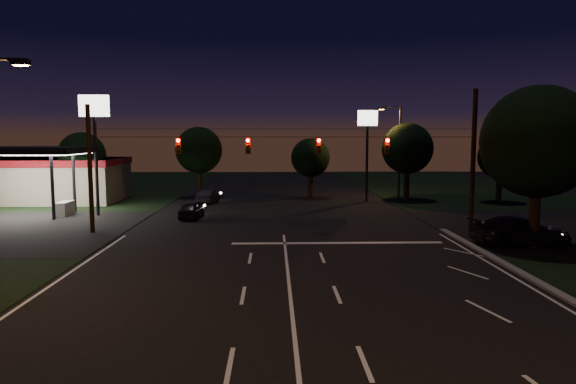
{
  "coord_description": "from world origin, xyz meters",
  "views": [
    {
      "loc": [
        -0.62,
        -17.07,
        6.04
      ],
      "look_at": [
        0.17,
        10.87,
        3.0
      ],
      "focal_mm": 32.0,
      "sensor_mm": 36.0,
      "label": 1
    }
  ],
  "objects_px": {
    "car_oncoming_b": "(209,196)",
    "car_cross": "(520,231)",
    "tree_right_near": "(537,143)",
    "car_oncoming_a": "(191,210)",
    "utility_pole_right": "(470,231)"
  },
  "relations": [
    {
      "from": "car_oncoming_b",
      "to": "car_cross",
      "type": "height_order",
      "value": "car_cross"
    },
    {
      "from": "tree_right_near",
      "to": "car_oncoming_a",
      "type": "xyz_separation_m",
      "value": [
        -20.24,
        10.43,
        -5.06
      ]
    },
    {
      "from": "tree_right_near",
      "to": "car_cross",
      "type": "relative_size",
      "value": 1.61
    },
    {
      "from": "utility_pole_right",
      "to": "tree_right_near",
      "type": "distance_m",
      "value": 7.61
    },
    {
      "from": "utility_pole_right",
      "to": "tree_right_near",
      "type": "height_order",
      "value": "tree_right_near"
    },
    {
      "from": "utility_pole_right",
      "to": "car_oncoming_a",
      "type": "bearing_deg",
      "value": 163.35
    },
    {
      "from": "tree_right_near",
      "to": "car_oncoming_a",
      "type": "bearing_deg",
      "value": 152.74
    },
    {
      "from": "car_oncoming_a",
      "to": "car_oncoming_b",
      "type": "height_order",
      "value": "car_oncoming_a"
    },
    {
      "from": "car_oncoming_b",
      "to": "car_cross",
      "type": "bearing_deg",
      "value": 145.26
    },
    {
      "from": "car_oncoming_b",
      "to": "car_cross",
      "type": "distance_m",
      "value": 27.13
    },
    {
      "from": "car_oncoming_a",
      "to": "car_cross",
      "type": "height_order",
      "value": "car_cross"
    },
    {
      "from": "tree_right_near",
      "to": "car_cross",
      "type": "bearing_deg",
      "value": 128.74
    },
    {
      "from": "utility_pole_right",
      "to": "car_cross",
      "type": "relative_size",
      "value": 1.66
    },
    {
      "from": "car_oncoming_b",
      "to": "utility_pole_right",
      "type": "bearing_deg",
      "value": 151.04
    },
    {
      "from": "tree_right_near",
      "to": "car_oncoming_b",
      "type": "height_order",
      "value": "tree_right_near"
    }
  ]
}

